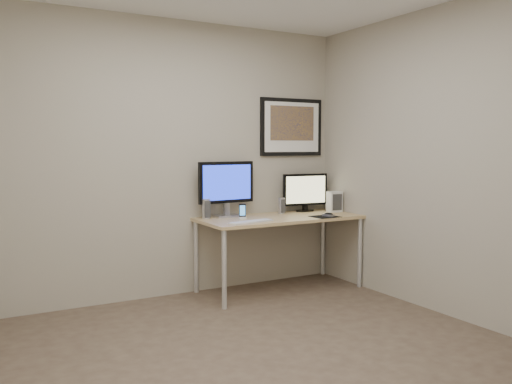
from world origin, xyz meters
TOP-DOWN VIEW (x-y plane):
  - floor at (0.00, 0.00)m, footprint 3.60×3.60m
  - room at (0.00, 0.45)m, footprint 3.60×3.60m
  - desk at (1.00, 1.35)m, footprint 1.60×0.70m
  - framed_art at (1.35, 1.68)m, footprint 0.75×0.04m
  - monitor_large at (0.54, 1.59)m, footprint 0.60×0.21m
  - monitor_tv at (1.46, 1.57)m, footprint 0.51×0.14m
  - speaker_left at (0.30, 1.55)m, footprint 0.08×0.08m
  - speaker_right at (1.13, 1.53)m, footprint 0.07×0.07m
  - phone_dock at (0.62, 1.41)m, footprint 0.08×0.08m
  - keyboard at (0.56, 1.13)m, footprint 0.46×0.20m
  - mousepad at (1.38, 1.12)m, footprint 0.26×0.23m
  - mouse at (1.42, 1.12)m, footprint 0.09×0.12m
  - fan_unit at (1.71, 1.39)m, footprint 0.15×0.11m

SIDE VIEW (x-z plane):
  - floor at x=0.00m, z-range 0.00..0.00m
  - desk at x=1.00m, z-range 0.30..1.03m
  - mousepad at x=1.38m, z-range 0.73..0.73m
  - keyboard at x=0.56m, z-range 0.73..0.75m
  - mouse at x=1.42m, z-range 0.73..0.77m
  - phone_dock at x=0.62m, z-range 0.73..0.87m
  - speaker_right at x=1.13m, z-range 0.73..0.90m
  - speaker_left at x=0.30m, z-range 0.73..0.92m
  - fan_unit at x=1.71m, z-range 0.73..0.95m
  - monitor_tv at x=1.46m, z-range 0.74..1.14m
  - monitor_large at x=0.54m, z-range 0.76..1.30m
  - framed_art at x=1.35m, z-range 1.32..1.92m
  - room at x=0.00m, z-range -0.16..3.44m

